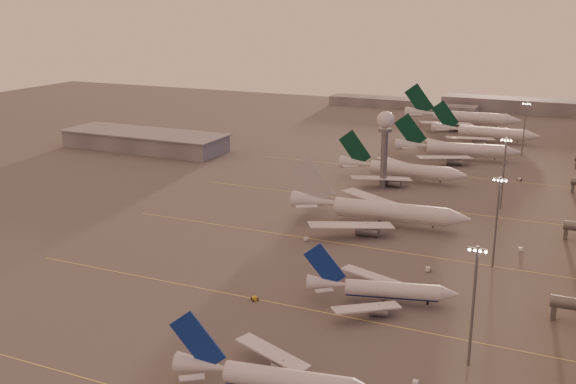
% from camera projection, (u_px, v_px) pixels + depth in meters
% --- Properties ---
extents(ground, '(700.00, 700.00, 0.00)m').
position_uv_depth(ground, '(214.00, 311.00, 155.99)').
color(ground, '#4D4B4B').
rests_on(ground, ground).
extents(taxiway_markings, '(180.00, 185.25, 0.02)m').
position_uv_depth(taxiway_markings, '(403.00, 251.00, 193.27)').
color(taxiway_markings, '#EEDE54').
rests_on(taxiway_markings, ground).
extents(hangar, '(82.00, 27.00, 8.50)m').
position_uv_depth(hangar, '(145.00, 140.00, 324.92)').
color(hangar, slate).
rests_on(hangar, ground).
extents(radar_tower, '(6.40, 6.40, 31.10)m').
position_uv_depth(radar_tower, '(385.00, 134.00, 253.52)').
color(radar_tower, slate).
rests_on(radar_tower, ground).
extents(mast_a, '(3.60, 0.56, 25.00)m').
position_uv_depth(mast_a, '(473.00, 301.00, 129.35)').
color(mast_a, slate).
rests_on(mast_a, ground).
extents(mast_b, '(3.60, 0.56, 25.00)m').
position_uv_depth(mast_b, '(497.00, 218.00, 178.77)').
color(mast_b, slate).
rests_on(mast_b, ground).
extents(mast_c, '(3.60, 0.56, 25.00)m').
position_uv_depth(mast_c, '(504.00, 170.00, 228.98)').
color(mast_c, slate).
rests_on(mast_c, ground).
extents(mast_d, '(3.60, 0.56, 25.00)m').
position_uv_depth(mast_d, '(524.00, 126.00, 308.71)').
color(mast_d, slate).
rests_on(mast_d, ground).
extents(distant_horizon, '(165.00, 37.50, 9.00)m').
position_uv_depth(distant_horizon, '(469.00, 105.00, 439.06)').
color(distant_horizon, slate).
rests_on(distant_horizon, ground).
extents(narrowbody_near, '(38.74, 30.69, 15.22)m').
position_uv_depth(narrowbody_near, '(274.00, 382.00, 121.62)').
color(narrowbody_near, silver).
rests_on(narrowbody_near, ground).
extents(narrowbody_mid, '(35.93, 28.33, 14.29)m').
position_uv_depth(narrowbody_mid, '(381.00, 292.00, 159.52)').
color(narrowbody_mid, silver).
rests_on(narrowbody_mid, ground).
extents(widebody_white, '(58.84, 47.02, 20.69)m').
position_uv_depth(widebody_white, '(378.00, 214.00, 215.07)').
color(widebody_white, silver).
rests_on(widebody_white, ground).
extents(greentail_a, '(52.45, 42.39, 19.06)m').
position_uv_depth(greentail_a, '(402.00, 173.00, 268.14)').
color(greentail_a, silver).
rests_on(greentail_a, ground).
extents(greentail_b, '(55.72, 44.68, 20.34)m').
position_uv_depth(greentail_b, '(457.00, 152.00, 303.39)').
color(greentail_b, silver).
rests_on(greentail_b, ground).
extents(greentail_c, '(54.77, 44.22, 19.89)m').
position_uv_depth(greentail_c, '(485.00, 135.00, 342.43)').
color(greentail_c, silver).
rests_on(greentail_c, ground).
extents(greentail_d, '(65.44, 52.86, 23.77)m').
position_uv_depth(greentail_d, '(462.00, 120.00, 381.29)').
color(greentail_d, silver).
rests_on(greentail_d, ground).
extents(gsv_catering_a, '(5.21, 2.55, 4.24)m').
position_uv_depth(gsv_catering_a, '(417.00, 376.00, 125.23)').
color(gsv_catering_a, white).
rests_on(gsv_catering_a, ground).
extents(gsv_tug_mid, '(3.78, 3.62, 0.94)m').
position_uv_depth(gsv_tug_mid, '(255.00, 299.00, 161.51)').
color(gsv_tug_mid, gold).
rests_on(gsv_tug_mid, ground).
extents(gsv_truck_b, '(6.38, 2.77, 2.50)m').
position_uv_depth(gsv_truck_b, '(430.00, 267.00, 178.42)').
color(gsv_truck_b, white).
rests_on(gsv_truck_b, ground).
extents(gsv_truck_c, '(5.59, 5.38, 2.31)m').
position_uv_depth(gsv_truck_c, '(308.00, 237.00, 201.57)').
color(gsv_truck_c, white).
rests_on(gsv_truck_c, ground).
extents(gsv_catering_b, '(5.29, 2.70, 4.25)m').
position_uv_depth(gsv_catering_b, '(522.00, 244.00, 192.74)').
color(gsv_catering_b, white).
rests_on(gsv_catering_b, ground).
extents(gsv_tug_far, '(3.66, 4.58, 1.14)m').
position_uv_depth(gsv_tug_far, '(358.00, 207.00, 232.96)').
color(gsv_tug_far, white).
rests_on(gsv_tug_far, ground).
extents(gsv_truck_d, '(2.21, 5.27, 2.08)m').
position_uv_depth(gsv_truck_d, '(319.00, 178.00, 268.47)').
color(gsv_truck_d, white).
rests_on(gsv_truck_d, ground).
extents(gsv_tug_hangar, '(3.95, 2.88, 1.02)m').
position_uv_depth(gsv_tug_hangar, '(519.00, 179.00, 268.99)').
color(gsv_tug_hangar, white).
rests_on(gsv_tug_hangar, ground).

